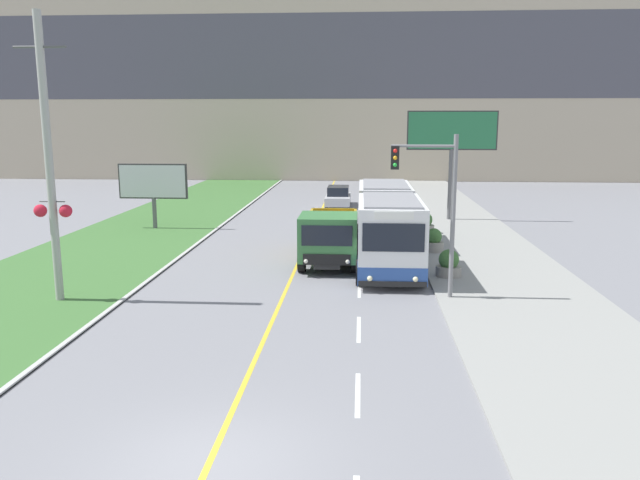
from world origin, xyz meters
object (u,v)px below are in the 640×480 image
at_px(utility_pole_near, 50,169).
at_px(traffic_light_mast, 435,196).
at_px(city_bus, 387,225).
at_px(dump_truck, 330,238).
at_px(billboard_large, 452,135).
at_px(car_distant, 338,197).
at_px(billboard_small, 153,183).
at_px(planter_round_near, 449,264).
at_px(planter_round_third, 425,224).
at_px(planter_round_far, 416,211).
at_px(planter_round_second, 434,241).

xyz_separation_m(utility_pole_near, traffic_light_mast, (13.16, 1.06, -0.95)).
height_order(city_bus, dump_truck, city_bus).
bearing_deg(billboard_large, car_distant, 138.97).
relative_size(billboard_small, planter_round_near, 3.67).
xyz_separation_m(car_distant, planter_round_third, (5.24, -11.38, -0.10)).
relative_size(dump_truck, billboard_large, 0.99).
xyz_separation_m(traffic_light_mast, planter_round_third, (1.00, 12.82, -3.11)).
height_order(billboard_large, planter_round_near, billboard_large).
xyz_separation_m(car_distant, utility_pole_near, (-8.92, -25.26, 3.96)).
distance_m(dump_truck, billboard_large, 15.30).
height_order(utility_pole_near, billboard_large, utility_pole_near).
bearing_deg(utility_pole_near, planter_round_third, 44.41).
distance_m(dump_truck, planter_round_far, 13.72).
relative_size(billboard_large, planter_round_far, 5.90).
bearing_deg(car_distant, traffic_light_mast, -80.06).
distance_m(billboard_large, planter_round_near, 15.72).
bearing_deg(billboard_small, dump_truck, -39.47).
height_order(city_bus, billboard_small, billboard_small).
bearing_deg(planter_round_near, dump_truck, 159.62).
relative_size(planter_round_second, planter_round_far, 0.95).
bearing_deg(utility_pole_near, dump_truck, 32.63).
bearing_deg(traffic_light_mast, city_bus, 102.14).
height_order(car_distant, planter_round_far, car_distant).
height_order(traffic_light_mast, planter_round_near, traffic_light_mast).
bearing_deg(utility_pole_near, billboard_small, 95.61).
bearing_deg(planter_round_far, car_distant, 128.48).
relative_size(billboard_large, planter_round_second, 6.18).
height_order(city_bus, car_distant, city_bus).
xyz_separation_m(dump_truck, car_distant, (-0.34, 19.33, -0.54)).
distance_m(billboard_small, planter_round_far, 16.18).
relative_size(planter_round_near, planter_round_second, 0.99).
height_order(billboard_large, billboard_small, billboard_large).
relative_size(traffic_light_mast, billboard_small, 1.45).
bearing_deg(planter_round_near, billboard_small, 145.72).
distance_m(utility_pole_near, traffic_light_mast, 13.24).
bearing_deg(billboard_large, utility_pole_near, -130.53).
bearing_deg(planter_round_second, city_bus, -145.67).
height_order(traffic_light_mast, billboard_large, billboard_large).
distance_m(city_bus, traffic_light_mast, 6.83).
distance_m(traffic_light_mast, planter_round_third, 13.23).
distance_m(car_distant, planter_round_far, 8.30).
height_order(city_bus, planter_round_third, city_bus).
height_order(car_distant, billboard_small, billboard_small).
distance_m(billboard_large, planter_round_far, 5.22).
height_order(planter_round_second, planter_round_third, planter_round_third).
distance_m(traffic_light_mast, planter_round_far, 18.00).
xyz_separation_m(billboard_small, planter_round_far, (15.54, 4.00, -2.09)).
height_order(city_bus, utility_pole_near, utility_pole_near).
relative_size(car_distant, planter_round_third, 3.68).
bearing_deg(planter_round_near, billboard_large, 82.24).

